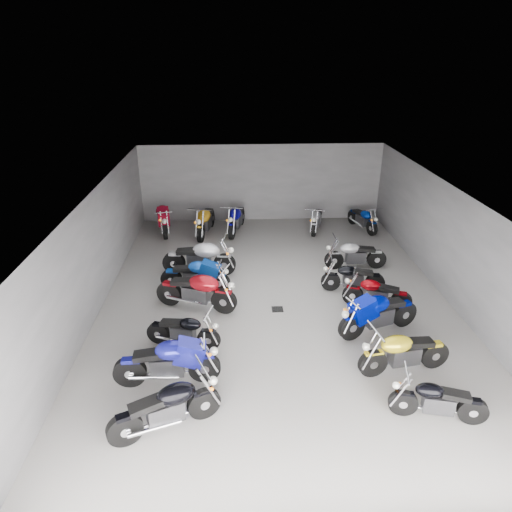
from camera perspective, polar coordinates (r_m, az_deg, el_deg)
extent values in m
plane|color=gray|center=(13.39, 2.50, -5.58)|extent=(14.00, 14.00, 0.00)
cube|color=gray|center=(19.26, 0.69, 9.12)|extent=(10.00, 0.10, 3.20)
cube|color=gray|center=(13.18, -19.55, 0.21)|extent=(0.10, 14.00, 3.20)
cube|color=gray|center=(14.04, 23.40, 1.05)|extent=(0.10, 14.00, 3.20)
cube|color=black|center=(12.10, 2.78, 7.72)|extent=(10.00, 14.00, 0.04)
cube|color=black|center=(12.96, 2.70, -6.67)|extent=(0.32, 0.32, 0.01)
cylinder|color=black|center=(9.49, -6.52, -17.83)|extent=(0.68, 0.40, 0.68)
cylinder|color=black|center=(9.27, -16.06, -20.14)|extent=(0.69, 0.42, 0.68)
cube|color=#2D2D30|center=(9.28, -11.26, -18.55)|extent=(0.76, 0.57, 0.42)
ellipsoid|color=black|center=(9.09, -9.97, -16.62)|extent=(0.83, 0.68, 0.38)
cube|color=black|center=(9.03, -13.58, -17.68)|extent=(0.71, 0.53, 0.19)
cylinder|color=black|center=(10.32, -6.45, -13.67)|extent=(0.71, 0.18, 0.71)
cylinder|color=black|center=(10.50, -15.49, -13.81)|extent=(0.71, 0.20, 0.71)
cube|color=#2D2D30|center=(10.31, -11.06, -13.30)|extent=(0.73, 0.37, 0.44)
ellipsoid|color=navy|center=(10.08, -9.82, -11.68)|extent=(0.77, 0.48, 0.40)
cube|color=black|center=(10.18, -13.22, -11.94)|extent=(0.69, 0.34, 0.20)
cylinder|color=black|center=(11.28, -5.92, -10.34)|extent=(0.59, 0.27, 0.58)
cylinder|color=black|center=(11.71, -12.09, -9.37)|extent=(0.59, 0.28, 0.58)
cube|color=#2D2D30|center=(11.43, -9.10, -9.49)|extent=(0.64, 0.42, 0.36)
ellipsoid|color=black|center=(11.21, -8.24, -8.41)|extent=(0.69, 0.51, 0.32)
cube|color=black|center=(11.39, -10.55, -8.22)|extent=(0.60, 0.39, 0.16)
cylinder|color=black|center=(12.65, -4.02, -5.66)|extent=(0.74, 0.37, 0.73)
cylinder|color=black|center=(13.25, -10.77, -4.59)|extent=(0.74, 0.40, 0.73)
cube|color=#2D2D30|center=(12.87, -7.50, -4.68)|extent=(0.81, 0.56, 0.45)
ellipsoid|color=maroon|center=(12.61, -6.54, -3.40)|extent=(0.88, 0.68, 0.41)
cube|color=black|center=(12.86, -9.07, -3.21)|extent=(0.76, 0.52, 0.21)
cylinder|color=black|center=(13.70, -4.61, -3.35)|extent=(0.67, 0.26, 0.66)
cylinder|color=black|center=(14.09, -10.51, -2.88)|extent=(0.67, 0.28, 0.66)
cube|color=#2D2D30|center=(13.83, -7.62, -2.74)|extent=(0.71, 0.43, 0.41)
ellipsoid|color=#1044AA|center=(13.62, -6.79, -1.58)|extent=(0.76, 0.54, 0.37)
cube|color=black|center=(13.79, -9.00, -1.58)|extent=(0.67, 0.40, 0.19)
cylinder|color=black|center=(14.73, -3.96, -1.06)|extent=(0.74, 0.24, 0.73)
cylinder|color=black|center=(15.05, -10.21, -0.84)|extent=(0.75, 0.26, 0.73)
cube|color=#2D2D30|center=(14.82, -7.14, -0.55)|extent=(0.78, 0.43, 0.46)
ellipsoid|color=silver|center=(14.63, -6.25, 0.71)|extent=(0.83, 0.55, 0.41)
cube|color=black|center=(14.77, -8.60, 0.62)|extent=(0.73, 0.41, 0.21)
cylinder|color=black|center=(9.96, 17.89, -17.06)|extent=(0.59, 0.24, 0.58)
cylinder|color=black|center=(10.26, 25.46, -17.11)|extent=(0.59, 0.26, 0.58)
cube|color=#2D2D30|center=(10.04, 21.82, -16.73)|extent=(0.63, 0.40, 0.36)
ellipsoid|color=black|center=(9.81, 20.91, -15.43)|extent=(0.68, 0.49, 0.33)
cube|color=black|center=(9.95, 23.73, -15.62)|extent=(0.59, 0.37, 0.16)
cylinder|color=black|center=(10.73, 14.38, -12.86)|extent=(0.68, 0.24, 0.67)
cylinder|color=black|center=(11.41, 21.36, -11.40)|extent=(0.68, 0.26, 0.67)
cube|color=#2D2D30|center=(10.99, 18.05, -11.69)|extent=(0.72, 0.42, 0.42)
ellipsoid|color=gold|center=(10.70, 17.20, -10.47)|extent=(0.77, 0.52, 0.38)
cube|color=black|center=(10.99, 19.79, -10.14)|extent=(0.67, 0.39, 0.19)
cylinder|color=black|center=(11.79, 11.85, -8.68)|extent=(0.72, 0.38, 0.71)
cylinder|color=black|center=(12.69, 17.97, -6.88)|extent=(0.73, 0.40, 0.71)
cube|color=#2D2D30|center=(12.16, 15.09, -7.31)|extent=(0.80, 0.56, 0.45)
ellipsoid|color=#000C8C|center=(11.85, 14.32, -6.11)|extent=(0.87, 0.68, 0.40)
cube|color=black|center=(12.21, 16.59, -5.66)|extent=(0.75, 0.53, 0.20)
cylinder|color=black|center=(13.35, 11.99, -4.79)|extent=(0.60, 0.31, 0.59)
cylinder|color=black|center=(13.36, 17.71, -5.46)|extent=(0.60, 0.33, 0.59)
cube|color=#2D2D30|center=(13.30, 14.89, -4.79)|extent=(0.66, 0.46, 0.37)
ellipsoid|color=#7A0208|center=(13.16, 14.15, -3.56)|extent=(0.71, 0.56, 0.33)
cube|color=black|center=(13.18, 16.29, -3.96)|extent=(0.62, 0.43, 0.17)
cylinder|color=black|center=(13.98, 9.31, -3.16)|extent=(0.59, 0.18, 0.58)
cylinder|color=black|center=(14.19, 14.64, -3.25)|extent=(0.60, 0.20, 0.58)
cube|color=#2D2D30|center=(14.03, 12.03, -2.88)|extent=(0.62, 0.34, 0.36)
ellipsoid|color=black|center=(13.87, 11.31, -1.80)|extent=(0.66, 0.43, 0.33)
cube|color=black|center=(13.97, 13.30, -1.97)|extent=(0.58, 0.31, 0.17)
cylinder|color=black|center=(15.33, 9.72, -0.51)|extent=(0.63, 0.13, 0.63)
cylinder|color=black|center=(15.71, 14.83, -0.38)|extent=(0.63, 0.15, 0.63)
cube|color=#2D2D30|center=(15.46, 12.34, -0.12)|extent=(0.64, 0.30, 0.40)
ellipsoid|color=#98999C|center=(15.28, 11.66, 0.94)|extent=(0.67, 0.40, 0.36)
cube|color=black|center=(15.44, 13.56, 0.85)|extent=(0.60, 0.28, 0.18)
cylinder|color=black|center=(17.86, -11.32, 3.21)|extent=(0.29, 0.75, 0.74)
cylinder|color=black|center=(19.42, -11.66, 4.93)|extent=(0.31, 0.76, 0.74)
cube|color=#2D2D30|center=(18.60, -11.52, 4.44)|extent=(0.49, 0.80, 0.46)
ellipsoid|color=#AE0C26|center=(18.24, -11.57, 5.26)|extent=(0.60, 0.86, 0.41)
cube|color=black|center=(18.84, -11.68, 5.73)|extent=(0.45, 0.75, 0.21)
cylinder|color=black|center=(17.35, -6.92, 2.88)|extent=(0.28, 0.74, 0.73)
cylinder|color=black|center=(18.85, -5.70, 4.72)|extent=(0.30, 0.75, 0.73)
cube|color=#2D2D30|center=(18.06, -6.30, 4.17)|extent=(0.47, 0.79, 0.46)
ellipsoid|color=gold|center=(17.71, -6.54, 5.00)|extent=(0.59, 0.85, 0.41)
cube|color=black|center=(18.29, -6.08, 5.51)|extent=(0.44, 0.74, 0.21)
cylinder|color=black|center=(17.53, -3.02, 3.22)|extent=(0.30, 0.72, 0.71)
cylinder|color=black|center=(19.00, -1.91, 4.96)|extent=(0.33, 0.73, 0.71)
cube|color=#2D2D30|center=(18.23, -2.45, 4.45)|extent=(0.49, 0.78, 0.44)
ellipsoid|color=#080571|center=(17.88, -2.64, 5.25)|extent=(0.61, 0.84, 0.40)
cube|color=black|center=(18.45, -2.22, 5.73)|extent=(0.46, 0.73, 0.20)
cylinder|color=black|center=(17.92, 7.27, 3.36)|extent=(0.31, 0.62, 0.61)
cylinder|color=black|center=(19.21, 7.91, 4.79)|extent=(0.33, 0.62, 0.61)
cube|color=#2D2D30|center=(18.53, 7.62, 4.37)|extent=(0.47, 0.68, 0.38)
ellipsoid|color=#AEAFB5|center=(18.23, 7.57, 5.06)|extent=(0.57, 0.73, 0.34)
cube|color=black|center=(18.73, 7.80, 5.45)|extent=(0.44, 0.63, 0.17)
cylinder|color=black|center=(18.45, 14.28, 3.40)|extent=(0.31, 0.61, 0.60)
cylinder|color=black|center=(19.50, 12.02, 4.78)|extent=(0.32, 0.62, 0.60)
cube|color=#2D2D30|center=(18.94, 13.15, 4.38)|extent=(0.46, 0.67, 0.38)
ellipsoid|color=navy|center=(18.68, 13.58, 5.04)|extent=(0.56, 0.73, 0.34)
cube|color=black|center=(19.09, 12.72, 5.42)|extent=(0.43, 0.63, 0.17)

